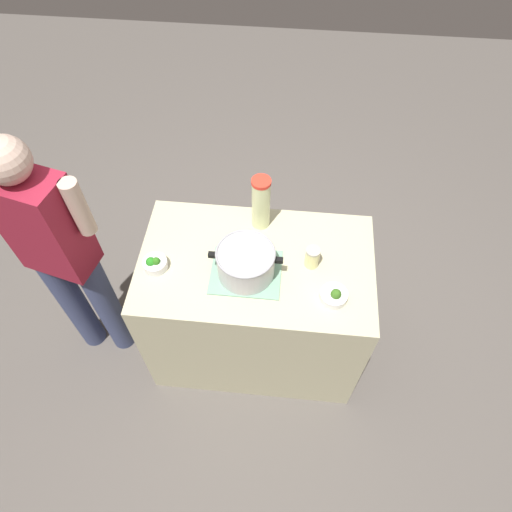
% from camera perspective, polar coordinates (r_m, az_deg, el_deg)
% --- Properties ---
extents(ground_plane, '(8.00, 8.00, 0.00)m').
position_cam_1_polar(ground_plane, '(3.06, -0.00, -10.60)').
color(ground_plane, '#58524C').
extents(counter_slab, '(1.18, 0.71, 0.92)m').
position_cam_1_polar(counter_slab, '(2.65, -0.00, -6.41)').
color(counter_slab, '#BBB690').
rests_on(counter_slab, ground_plane).
extents(dish_cloth, '(0.34, 0.29, 0.01)m').
position_cam_1_polar(dish_cloth, '(2.23, -1.26, -2.01)').
color(dish_cloth, '#77A88B').
rests_on(dish_cloth, counter_slab).
extents(cooking_pot, '(0.35, 0.28, 0.16)m').
position_cam_1_polar(cooking_pot, '(2.16, -1.30, -0.75)').
color(cooking_pot, '#B7B7BC').
rests_on(cooking_pot, dish_cloth).
extents(lemonade_pitcher, '(0.10, 0.10, 0.32)m').
position_cam_1_polar(lemonade_pitcher, '(2.30, 0.59, 6.67)').
color(lemonade_pitcher, beige).
rests_on(lemonade_pitcher, counter_slab).
extents(mason_jar, '(0.07, 0.07, 0.12)m').
position_cam_1_polar(mason_jar, '(2.23, 7.05, -0.14)').
color(mason_jar, '#F2EC9E').
rests_on(mason_jar, counter_slab).
extents(broccoli_bowl_front, '(0.12, 0.12, 0.08)m').
position_cam_1_polar(broccoli_bowl_front, '(2.28, -12.56, -0.94)').
color(broccoli_bowl_front, silver).
rests_on(broccoli_bowl_front, counter_slab).
extents(broccoli_bowl_center, '(0.13, 0.13, 0.08)m').
position_cam_1_polar(broccoli_bowl_center, '(2.16, 9.76, -4.89)').
color(broccoli_bowl_center, silver).
rests_on(broccoli_bowl_center, counter_slab).
extents(person_cook, '(0.50, 0.28, 1.66)m').
position_cam_1_polar(person_cook, '(2.47, -23.05, -0.12)').
color(person_cook, '#3C466B').
rests_on(person_cook, ground_plane).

